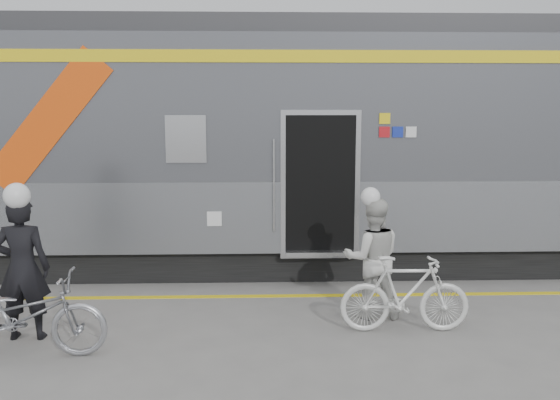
{
  "coord_description": "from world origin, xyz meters",
  "views": [
    {
      "loc": [
        -0.48,
        -6.12,
        2.7
      ],
      "look_at": [
        -0.23,
        1.6,
        1.5
      ],
      "focal_mm": 38.0,
      "sensor_mm": 36.0,
      "label": 1
    }
  ],
  "objects_px": {
    "bicycle_left": "(24,316)",
    "bicycle_right": "(405,294)",
    "man": "(23,268)",
    "woman": "(372,258)"
  },
  "relations": [
    {
      "from": "bicycle_left",
      "to": "bicycle_right",
      "type": "bearing_deg",
      "value": -84.51
    },
    {
      "from": "man",
      "to": "woman",
      "type": "xyz_separation_m",
      "value": [
        4.22,
        0.61,
        -0.07
      ]
    },
    {
      "from": "man",
      "to": "bicycle_left",
      "type": "distance_m",
      "value": 0.7
    },
    {
      "from": "woman",
      "to": "bicycle_right",
      "type": "xyz_separation_m",
      "value": [
        0.3,
        -0.55,
        -0.31
      ]
    },
    {
      "from": "woman",
      "to": "man",
      "type": "bearing_deg",
      "value": 9.34
    },
    {
      "from": "bicycle_left",
      "to": "man",
      "type": "bearing_deg",
      "value": 17.46
    },
    {
      "from": "bicycle_left",
      "to": "woman",
      "type": "xyz_separation_m",
      "value": [
        4.02,
        1.16,
        0.31
      ]
    },
    {
      "from": "bicycle_left",
      "to": "bicycle_right",
      "type": "relative_size",
      "value": 1.13
    },
    {
      "from": "man",
      "to": "woman",
      "type": "relative_size",
      "value": 1.09
    },
    {
      "from": "man",
      "to": "bicycle_right",
      "type": "height_order",
      "value": "man"
    }
  ]
}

